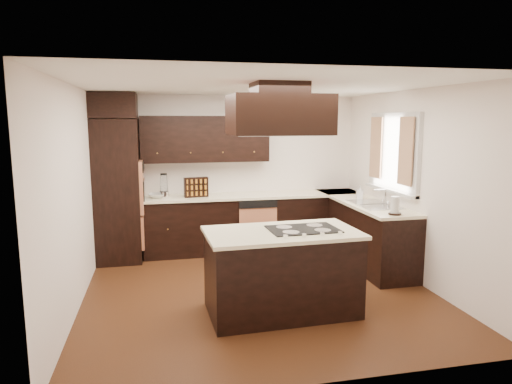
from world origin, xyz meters
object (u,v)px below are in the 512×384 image
island (282,273)px  spice_rack (196,187)px  oven_column (118,191)px  range_hood (279,115)px

island → spice_rack: 2.59m
oven_column → island: (1.89, -2.38, -0.62)m
oven_column → range_hood: (1.88, -2.25, 1.10)m
oven_column → spice_rack: 1.17m
oven_column → spice_rack: (1.17, 0.02, 0.01)m
spice_rack → range_hood: bearing=-81.8°
oven_column → island: oven_column is taller
range_hood → spice_rack: (-0.71, 2.28, -1.09)m
island → oven_column: bearing=126.3°
island → range_hood: size_ratio=1.51×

